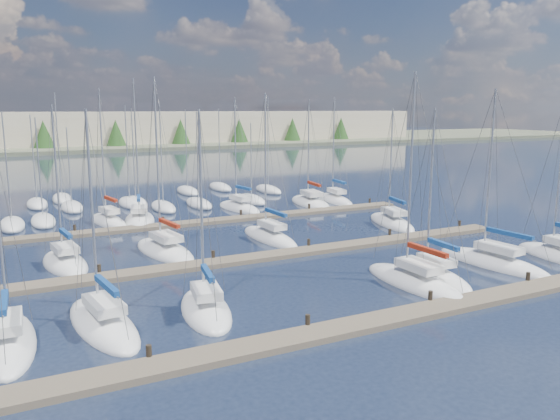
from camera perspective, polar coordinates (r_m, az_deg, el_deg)
name	(u,v)px	position (r m, az deg, el deg)	size (l,w,h in m)	color
ground	(139,185)	(82.17, -14.53, 2.54)	(400.00, 400.00, 0.00)	#202A40
dock_near	(383,320)	(29.55, 10.67, -11.23)	(44.00, 1.93, 1.10)	#6B5E4C
dock_mid	(268,256)	(40.94, -1.27, -4.83)	(44.00, 1.93, 1.10)	#6B5E4C
dock_far	(206,222)	(53.58, -7.69, -1.22)	(44.00, 1.93, 1.10)	#6B5E4C
sailboat_p	(239,208)	(60.54, -4.29, 0.24)	(3.63, 7.89, 13.00)	white
sailboat_r	(335,200)	(65.82, 5.77, 1.06)	(3.08, 8.11, 13.08)	white
sailboat_c	(206,310)	(30.65, -7.76, -10.27)	(3.64, 7.21, 11.76)	white
sailboat_g	(559,256)	(45.90, 27.13, -4.28)	(3.47, 7.87, 12.86)	white
sailboat_n	(109,221)	(55.68, -17.48, -1.13)	(3.54, 7.79, 13.67)	white
sailboat_o	(140,220)	(55.65, -14.45, -0.98)	(4.46, 8.24, 14.62)	white
sailboat_a	(9,343)	(29.32, -26.44, -12.32)	(2.62, 7.92, 11.41)	white
sailboat_m	(392,223)	(53.73, 11.59, -1.29)	(4.53, 8.79, 11.80)	white
sailboat_k	(270,237)	(46.64, -1.08, -2.86)	(2.76, 8.66, 13.04)	white
sailboat_q	(310,203)	(63.83, 3.18, 0.78)	(4.33, 9.27, 12.83)	white
sailboat_h	(65,263)	(41.93, -21.54, -5.18)	(3.56, 7.33, 12.06)	white
sailboat_j	(165,250)	(43.33, -11.97, -4.16)	(4.19, 8.78, 14.10)	white
sailboat_b	(103,324)	(29.97, -18.00, -11.23)	(3.70, 8.76, 11.78)	white
sailboat_f	(493,262)	(42.06, 21.33, -5.12)	(3.50, 9.44, 13.12)	white
sailboat_d	(414,282)	(35.96, 13.78, -7.30)	(2.86, 8.62, 13.95)	white
sailboat_e	(432,276)	(37.51, 15.62, -6.63)	(2.83, 7.42, 11.83)	white
distant_boats	(132,202)	(65.54, -15.23, 0.79)	(36.93, 20.75, 13.30)	#9EA0A5
shoreline	(18,121)	(169.51, -25.69, 8.36)	(400.00, 60.00, 38.00)	#666B51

